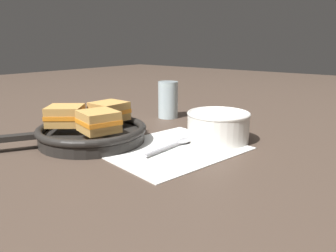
{
  "coord_description": "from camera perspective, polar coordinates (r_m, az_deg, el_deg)",
  "views": [
    {
      "loc": [
        -0.58,
        -0.45,
        0.23
      ],
      "look_at": [
        0.01,
        0.03,
        0.04
      ],
      "focal_mm": 35.0,
      "sensor_mm": 36.0,
      "label": 1
    }
  ],
  "objects": [
    {
      "name": "spoon",
      "position": [
        0.76,
        1.93,
        -2.92
      ],
      "size": [
        0.16,
        0.03,
        0.01
      ],
      "rotation": [
        0.0,
        0.0,
        0.0
      ],
      "color": "#9E9EA3",
      "rests_on": "napkin"
    },
    {
      "name": "napkin",
      "position": [
        0.74,
        0.51,
        -3.93
      ],
      "size": [
        0.33,
        0.3,
        0.0
      ],
      "color": "white",
      "rests_on": "ground_plane"
    },
    {
      "name": "ground_plane",
      "position": [
        0.77,
        1.04,
        -3.25
      ],
      "size": [
        4.0,
        4.0,
        0.0
      ],
      "primitive_type": "plane",
      "color": "#47382D"
    },
    {
      "name": "sandwich_near_left",
      "position": [
        0.74,
        -12.0,
        0.82
      ],
      "size": [
        0.1,
        0.1,
        0.05
      ],
      "rotation": [
        0.0,
        0.0,
        6.01
      ],
      "color": "#C18E47",
      "rests_on": "skillet"
    },
    {
      "name": "sandwich_near_right",
      "position": [
        0.84,
        -10.22,
        2.55
      ],
      "size": [
        0.08,
        0.08,
        0.05
      ],
      "rotation": [
        0.0,
        0.0,
        7.82
      ],
      "color": "#C18E47",
      "rests_on": "skillet"
    },
    {
      "name": "sandwich_far_left",
      "position": [
        0.81,
        -17.42,
        1.76
      ],
      "size": [
        0.11,
        0.11,
        0.05
      ],
      "rotation": [
        0.0,
        0.0,
        10.11
      ],
      "color": "#C18E47",
      "rests_on": "skillet"
    },
    {
      "name": "soup_bowl",
      "position": [
        0.8,
        8.74,
        0.22
      ],
      "size": [
        0.15,
        0.15,
        0.07
      ],
      "color": "silver",
      "rests_on": "ground_plane"
    },
    {
      "name": "drinking_glass",
      "position": [
        1.03,
        0.01,
        4.6
      ],
      "size": [
        0.06,
        0.06,
        0.11
      ],
      "color": "silver",
      "rests_on": "ground_plane"
    },
    {
      "name": "skillet",
      "position": [
        0.8,
        -13.19,
        -1.29
      ],
      "size": [
        0.34,
        0.26,
        0.04
      ],
      "color": "black",
      "rests_on": "ground_plane"
    }
  ]
}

